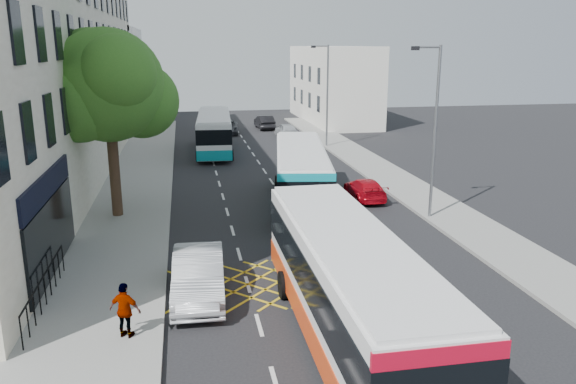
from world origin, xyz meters
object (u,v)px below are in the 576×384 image
bus_near (349,286)px  distant_car_silver (286,130)px  distant_car_grey (227,127)px  pedestrian_far (125,310)px  red_hatchback (365,189)px  bus_far (214,132)px  parked_car_silver (198,275)px  street_tree (107,87)px  distant_car_dark (264,122)px  lamp_far (326,90)px  bus_mid (301,175)px  motorbike (429,384)px  lamp_near (433,124)px

bus_near → distant_car_silver: 36.45m
distant_car_grey → pedestrian_far: size_ratio=2.69×
red_hatchback → distant_car_silver: size_ratio=1.02×
bus_far → distant_car_silver: bus_far is taller
bus_near → distant_car_grey: bus_near is taller
parked_car_silver → distant_car_silver: parked_car_silver is taller
street_tree → bus_far: bearing=71.1°
distant_car_silver → distant_car_dark: distant_car_dark is taller
lamp_far → bus_mid: lamp_far is taller
bus_far → distant_car_dark: bus_far is taller
distant_car_grey → street_tree: bearing=-101.2°
bus_far → parked_car_silver: bearing=-91.0°
lamp_far → pedestrian_far: lamp_far is taller
lamp_far → bus_mid: (-5.48, -16.38, -3.01)m
bus_far → distant_car_silver: size_ratio=2.87×
red_hatchback → bus_near: bearing=70.7°
distant_car_grey → motorbike: bearing=-83.9°
parked_car_silver → distant_car_grey: (3.77, 35.37, -0.17)m
lamp_near → distant_car_silver: (-2.20, 25.72, -3.97)m
lamp_far → distant_car_grey: lamp_far is taller
bus_mid → street_tree: bearing=-166.6°
bus_mid → parked_car_silver: bus_mid is taller
lamp_near → distant_car_dark: bearing=96.2°
bus_far → motorbike: bearing=-81.9°
street_tree → motorbike: 19.76m
lamp_far → parked_car_silver: bearing=-112.6°
lamp_near → distant_car_dark: (-3.41, 31.29, -3.94)m
bus_far → red_hatchback: bearing=-61.3°
bus_mid → parked_car_silver: bearing=-109.3°
bus_far → red_hatchback: 17.04m
lamp_near → lamp_far: (0.00, 20.00, 0.00)m
bus_mid → motorbike: bus_mid is taller
lamp_far → distant_car_silver: lamp_far is taller
street_tree → bus_far: (5.67, 16.54, -4.70)m
bus_mid → parked_car_silver: 11.75m
motorbike → distant_car_dark: (2.92, 45.41, -0.30)m
street_tree → distant_car_dark: bearing=68.3°
motorbike → bus_mid: bearing=91.9°
bus_far → parked_car_silver: (-2.06, -26.18, -0.81)m
lamp_far → lamp_near: bearing=-90.0°
bus_near → motorbike: (0.72, -3.73, -0.71)m
distant_car_silver → motorbike: bearing=80.5°
lamp_far → bus_near: bearing=-103.1°
lamp_near → bus_mid: (-5.48, 3.62, -3.01)m
bus_far → motorbike: size_ratio=4.64×
distant_car_silver → pedestrian_far: bearing=68.9°
street_tree → bus_near: street_tree is taller
street_tree → distant_car_dark: size_ratio=2.15×
lamp_far → parked_car_silver: (-11.10, -26.68, -3.84)m
distant_car_silver → bus_near: bearing=78.8°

